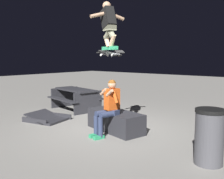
# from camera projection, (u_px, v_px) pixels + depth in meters

# --- Properties ---
(ground_plane) EXTENTS (40.00, 40.00, 0.00)m
(ground_plane) POSITION_uv_depth(u_px,v_px,m) (110.00, 128.00, 6.85)
(ground_plane) COLOR gray
(ledge_box_main) EXTENTS (1.70, 0.99, 0.50)m
(ledge_box_main) POSITION_uv_depth(u_px,v_px,m) (115.00, 121.00, 6.62)
(ledge_box_main) COLOR #28282D
(ledge_box_main) RESTS_ON ground
(person_sitting_on_ledge) EXTENTS (0.59, 0.78, 1.34)m
(person_sitting_on_ledge) POSITION_uv_depth(u_px,v_px,m) (108.00, 105.00, 6.15)
(person_sitting_on_ledge) COLOR #2D3856
(person_sitting_on_ledge) RESTS_ON ground
(skateboard) EXTENTS (1.02, 0.55, 0.15)m
(skateboard) POSITION_uv_depth(u_px,v_px,m) (110.00, 53.00, 6.09)
(skateboard) COLOR black
(skater_airborne) EXTENTS (0.63, 0.86, 1.12)m
(skater_airborne) POSITION_uv_depth(u_px,v_px,m) (108.00, 23.00, 6.05)
(skater_airborne) COLOR #2D9E66
(kicker_ramp) EXTENTS (1.18, 1.12, 0.32)m
(kicker_ramp) POSITION_uv_depth(u_px,v_px,m) (47.00, 119.00, 7.67)
(kicker_ramp) COLOR #28282D
(kicker_ramp) RESTS_ON ground
(picnic_table_back) EXTENTS (1.91, 1.62, 0.75)m
(picnic_table_back) POSITION_uv_depth(u_px,v_px,m) (76.00, 96.00, 9.23)
(picnic_table_back) COLOR #28282D
(picnic_table_back) RESTS_ON ground
(trash_bin) EXTENTS (0.51, 0.51, 0.98)m
(trash_bin) POSITION_uv_depth(u_px,v_px,m) (209.00, 137.00, 4.52)
(trash_bin) COLOR #47474C
(trash_bin) RESTS_ON ground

